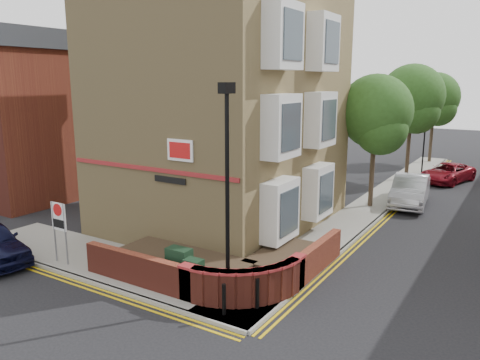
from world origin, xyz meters
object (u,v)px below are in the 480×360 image
lamppost (227,194)px  zone_sign (59,221)px  utility_cabinet_large (179,266)px  silver_car_near (410,190)px

lamppost → zone_sign: lamppost is taller
lamppost → utility_cabinet_large: lamppost is taller
lamppost → zone_sign: bearing=-173.9°
lamppost → utility_cabinet_large: bearing=177.0°
lamppost → silver_car_near: bearing=82.1°
utility_cabinet_large → zone_sign: bearing=-170.3°
silver_car_near → utility_cabinet_large: bearing=-111.9°
lamppost → zone_sign: 6.85m
zone_sign → silver_car_near: (8.60, 15.17, -0.85)m
lamppost → silver_car_near: lamppost is taller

